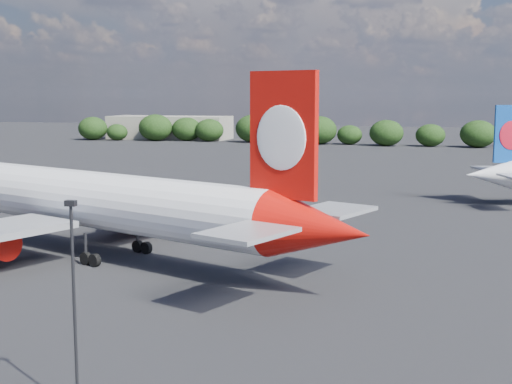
# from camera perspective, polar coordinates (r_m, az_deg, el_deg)

# --- Properties ---
(ground) EXTENTS (500.00, 500.00, 0.00)m
(ground) POSITION_cam_1_polar(r_m,az_deg,el_deg) (108.51, -1.43, -0.53)
(ground) COLOR black
(ground) RESTS_ON ground
(qantas_airliner) EXTENTS (52.14, 50.15, 17.62)m
(qantas_airliner) POSITION_cam_1_polar(r_m,az_deg,el_deg) (70.05, -11.67, -0.90)
(qantas_airliner) COLOR white
(qantas_airliner) RESTS_ON ground
(apron_lamp_post) EXTENTS (0.55, 0.30, 10.79)m
(apron_lamp_post) POSITION_cam_1_polar(r_m,az_deg,el_deg) (36.24, -14.35, -8.09)
(apron_lamp_post) COLOR black
(apron_lamp_post) RESTS_ON ground
(terminal_building) EXTENTS (42.00, 16.00, 8.00)m
(terminal_building) POSITION_cam_1_polar(r_m,az_deg,el_deg) (253.92, -6.90, 5.15)
(terminal_building) COLOR gray
(terminal_building) RESTS_ON ground
(highway_sign) EXTENTS (6.00, 0.30, 4.50)m
(highway_sign) POSITION_cam_1_polar(r_m,az_deg,el_deg) (224.55, 2.74, 4.62)
(highway_sign) COLOR #166E2C
(highway_sign) RESTS_ON ground
(billboard_yellow) EXTENTS (5.00, 0.30, 5.50)m
(billboard_yellow) POSITION_cam_1_polar(r_m,az_deg,el_deg) (225.88, 10.55, 4.70)
(billboard_yellow) COLOR yellow
(billboard_yellow) RESTS_ON ground
(horizon_treeline) EXTENTS (205.24, 16.05, 9.09)m
(horizon_treeline) POSITION_cam_1_polar(r_m,az_deg,el_deg) (225.37, 8.16, 4.78)
(horizon_treeline) COLOR black
(horizon_treeline) RESTS_ON ground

